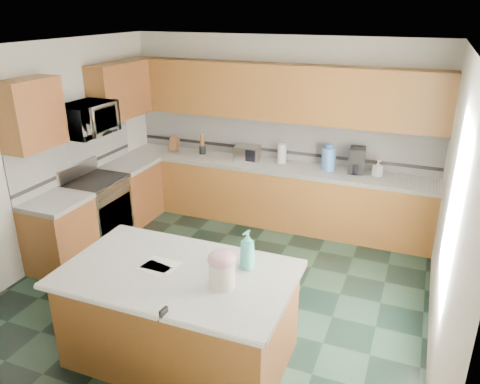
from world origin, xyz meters
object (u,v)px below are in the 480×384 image
at_px(island_top, 178,274).
at_px(treat_jar, 222,274).
at_px(island_base, 180,317).
at_px(knife_block, 174,144).
at_px(soap_bottle_island, 247,250).
at_px(toaster_oven, 247,153).
at_px(coffee_maker, 357,160).

xyz_separation_m(island_top, treat_jar, (0.46, -0.07, 0.14)).
bearing_deg(island_base, knife_block, 119.28).
distance_m(island_base, treat_jar, 0.76).
relative_size(island_base, treat_jar, 8.63).
bearing_deg(soap_bottle_island, toaster_oven, 124.66).
bearing_deg(coffee_maker, soap_bottle_island, -104.24).
bearing_deg(soap_bottle_island, coffee_maker, 94.06).
height_order(soap_bottle_island, knife_block, soap_bottle_island).
xyz_separation_m(island_base, coffee_maker, (1.03, 3.19, 0.67)).
xyz_separation_m(soap_bottle_island, toaster_oven, (-1.11, 2.88, -0.07)).
relative_size(island_top, knife_block, 8.72).
bearing_deg(knife_block, toaster_oven, -1.98).
distance_m(treat_jar, knife_block, 3.94).
relative_size(knife_block, toaster_oven, 0.63).
distance_m(treat_jar, coffee_maker, 3.31).
bearing_deg(knife_block, soap_bottle_island, -52.79).
bearing_deg(island_top, toaster_oven, 99.68).
height_order(island_base, coffee_maker, coffee_maker).
bearing_deg(coffee_maker, knife_block, 175.91).
xyz_separation_m(treat_jar, soap_bottle_island, (0.09, 0.35, 0.07)).
xyz_separation_m(treat_jar, knife_block, (-2.26, 3.23, 0.00)).
height_order(island_top, coffee_maker, coffee_maker).
bearing_deg(knife_block, coffee_maker, -1.37).
bearing_deg(island_top, coffee_maker, 71.59).
height_order(soap_bottle_island, toaster_oven, soap_bottle_island).
bearing_deg(soap_bottle_island, island_base, -139.24).
height_order(soap_bottle_island, coffee_maker, soap_bottle_island).
bearing_deg(island_top, knife_block, 119.28).
bearing_deg(toaster_oven, treat_jar, -80.04).
bearing_deg(island_top, soap_bottle_island, 26.70).
xyz_separation_m(island_top, knife_block, (-1.80, 3.16, 0.15)).
xyz_separation_m(island_top, coffee_maker, (1.03, 3.19, 0.21)).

